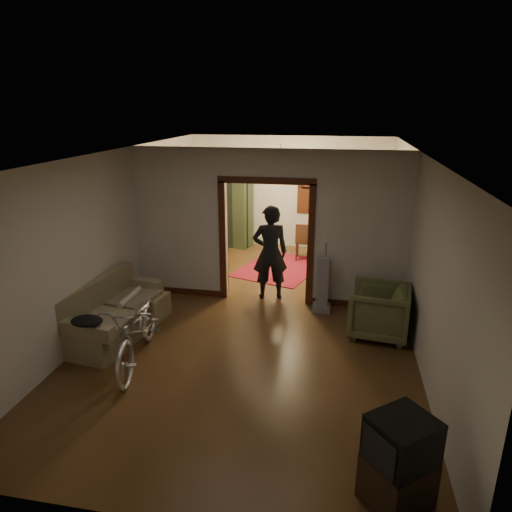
% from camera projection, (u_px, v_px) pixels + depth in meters
% --- Properties ---
extents(floor, '(5.00, 8.50, 0.01)m').
position_uv_depth(floor, '(259.00, 316.00, 7.97)').
color(floor, '#3D2613').
rests_on(floor, ground).
extents(ceiling, '(5.00, 8.50, 0.01)m').
position_uv_depth(ceiling, '(260.00, 153.00, 7.09)').
color(ceiling, white).
rests_on(ceiling, floor).
extents(wall_back, '(5.00, 0.02, 2.80)m').
position_uv_depth(wall_back, '(289.00, 193.00, 11.50)').
color(wall_back, beige).
rests_on(wall_back, floor).
extents(wall_left, '(0.02, 8.50, 2.80)m').
position_uv_depth(wall_left, '(119.00, 232.00, 7.97)').
color(wall_left, beige).
rests_on(wall_left, floor).
extents(wall_right, '(0.02, 8.50, 2.80)m').
position_uv_depth(wall_right, '(417.00, 247.00, 7.10)').
color(wall_right, beige).
rests_on(wall_right, floor).
extents(partition_wall, '(5.00, 0.14, 2.80)m').
position_uv_depth(partition_wall, '(267.00, 228.00, 8.23)').
color(partition_wall, beige).
rests_on(partition_wall, floor).
extents(door_casing, '(1.74, 0.20, 2.32)m').
position_uv_depth(door_casing, '(267.00, 243.00, 8.33)').
color(door_casing, '#3D1B0E').
rests_on(door_casing, floor).
extents(far_window, '(0.98, 0.06, 1.28)m').
position_uv_depth(far_window, '(317.00, 188.00, 11.29)').
color(far_window, black).
rests_on(far_window, wall_back).
extents(chandelier, '(0.24, 0.24, 0.24)m').
position_uv_depth(chandelier, '(280.00, 163.00, 9.57)').
color(chandelier, '#FFE0A5').
rests_on(chandelier, ceiling).
extents(light_switch, '(0.08, 0.01, 0.12)m').
position_uv_depth(light_switch, '(325.00, 240.00, 8.03)').
color(light_switch, silver).
rests_on(light_switch, partition_wall).
extents(sofa, '(1.13, 2.04, 0.89)m').
position_uv_depth(sofa, '(116.00, 309.00, 7.20)').
color(sofa, '#787250').
rests_on(sofa, floor).
extents(rolled_paper, '(0.09, 0.73, 0.09)m').
position_uv_depth(rolled_paper, '(130.00, 297.00, 7.44)').
color(rolled_paper, beige).
rests_on(rolled_paper, sofa).
extents(jacket, '(0.45, 0.34, 0.13)m').
position_uv_depth(jacket, '(87.00, 321.00, 6.27)').
color(jacket, black).
rests_on(jacket, sofa).
extents(bicycle, '(0.99, 2.02, 1.02)m').
position_uv_depth(bicycle, '(138.00, 329.00, 6.41)').
color(bicycle, silver).
rests_on(bicycle, floor).
extents(armchair, '(1.03, 1.00, 0.83)m').
position_uv_depth(armchair, '(379.00, 311.00, 7.19)').
color(armchair, brown).
rests_on(armchair, floor).
extents(tv_stand, '(0.73, 0.72, 0.49)m').
position_uv_depth(tv_stand, '(397.00, 481.00, 4.15)').
color(tv_stand, black).
rests_on(tv_stand, floor).
extents(crt_tv, '(0.72, 0.71, 0.46)m').
position_uv_depth(crt_tv, '(402.00, 441.00, 4.01)').
color(crt_tv, black).
rests_on(crt_tv, tv_stand).
extents(vacuum, '(0.35, 0.30, 1.01)m').
position_uv_depth(vacuum, '(322.00, 285.00, 8.00)').
color(vacuum, gray).
rests_on(vacuum, floor).
extents(person, '(0.75, 0.59, 1.80)m').
position_uv_depth(person, '(270.00, 253.00, 8.47)').
color(person, black).
rests_on(person, floor).
extents(oriental_rug, '(2.07, 2.39, 0.02)m').
position_uv_depth(oriental_rug, '(280.00, 268.00, 10.30)').
color(oriental_rug, maroon).
rests_on(oriental_rug, floor).
extents(locker, '(0.96, 0.72, 1.72)m').
position_uv_depth(locker, '(234.00, 213.00, 11.69)').
color(locker, '#2B3922').
rests_on(locker, floor).
extents(globe, '(0.31, 0.31, 0.31)m').
position_uv_depth(globe, '(234.00, 171.00, 11.35)').
color(globe, '#1E5972').
rests_on(globe, locker).
extents(desk, '(1.17, 0.75, 0.82)m').
position_uv_depth(desk, '(332.00, 239.00, 11.11)').
color(desk, '#321D10').
rests_on(desk, floor).
extents(desk_chair, '(0.41, 0.41, 0.90)m').
position_uv_depth(desk_chair, '(305.00, 241.00, 10.76)').
color(desk_chair, '#321D10').
rests_on(desk_chair, floor).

